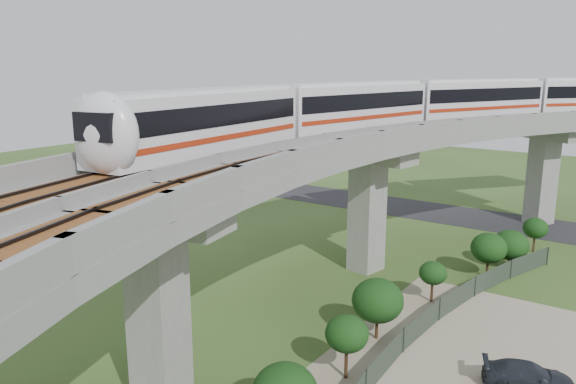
% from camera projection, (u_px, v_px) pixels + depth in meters
% --- Properties ---
extents(ground, '(160.00, 160.00, 0.00)m').
position_uv_depth(ground, '(277.00, 315.00, 35.21)').
color(ground, '#374F1F').
rests_on(ground, ground).
extents(asphalt_road, '(60.00, 8.00, 0.03)m').
position_uv_depth(asphalt_road, '(442.00, 213.00, 59.31)').
color(asphalt_road, '#232326').
rests_on(asphalt_road, ground).
extents(viaduct, '(19.58, 73.98, 11.40)m').
position_uv_depth(viaduct, '(332.00, 180.00, 31.09)').
color(viaduct, '#99968E').
rests_on(viaduct, ground).
extents(metro_train, '(21.85, 58.46, 3.64)m').
position_uv_depth(metro_train, '(436.00, 103.00, 45.11)').
color(metro_train, silver).
rests_on(metro_train, ground).
extents(fence, '(3.87, 38.73, 1.50)m').
position_uv_depth(fence, '(426.00, 347.00, 29.65)').
color(fence, '#2D382D').
rests_on(fence, ground).
extents(tree_0, '(2.02, 2.02, 2.94)m').
position_uv_depth(tree_0, '(535.00, 228.00, 46.59)').
color(tree_0, '#382314').
rests_on(tree_0, ground).
extents(tree_1, '(2.72, 2.72, 3.00)m').
position_uv_depth(tree_1, '(510.00, 245.00, 42.95)').
color(tree_1, '#382314').
rests_on(tree_1, ground).
extents(tree_2, '(2.60, 2.60, 3.35)m').
position_uv_depth(tree_2, '(489.00, 248.00, 41.00)').
color(tree_2, '#382314').
rests_on(tree_2, ground).
extents(tree_3, '(1.82, 1.82, 2.80)m').
position_uv_depth(tree_3, '(433.00, 273.00, 36.65)').
color(tree_3, '#382314').
rests_on(tree_3, ground).
extents(tree_4, '(2.93, 2.93, 3.60)m').
position_uv_depth(tree_4, '(378.00, 300.00, 31.57)').
color(tree_4, '#382314').
rests_on(tree_4, ground).
extents(tree_5, '(2.17, 2.17, 3.36)m').
position_uv_depth(tree_5, '(347.00, 334.00, 27.50)').
color(tree_5, '#382314').
rests_on(tree_5, ground).
extents(car_dark, '(4.59, 3.08, 1.23)m').
position_uv_depth(car_dark, '(528.00, 376.00, 27.04)').
color(car_dark, black).
rests_on(car_dark, dirt_lot).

